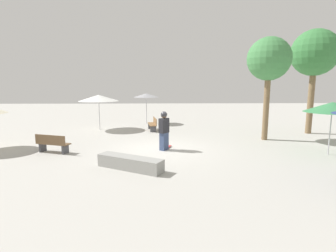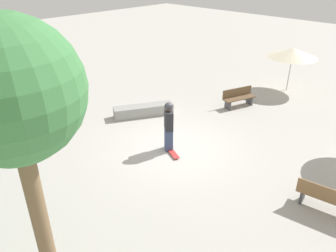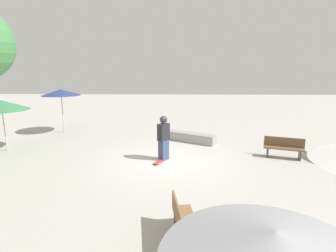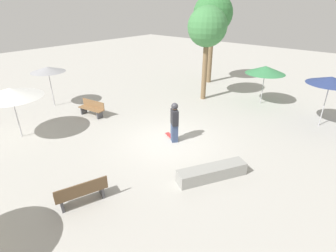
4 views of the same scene
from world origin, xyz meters
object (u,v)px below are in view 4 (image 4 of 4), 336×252
at_px(shade_umbrella_green, 266,70).
at_px(shade_umbrella_navy, 331,80).
at_px(bench_far, 92,108).
at_px(palm_tree_left, 213,15).
at_px(shade_umbrella_white, 10,93).
at_px(skateboard, 171,136).
at_px(concrete_ledge, 212,172).
at_px(skater_main, 174,121).
at_px(bench_near, 82,192).
at_px(palm_tree_center_right, 207,28).
at_px(shade_umbrella_grey, 48,69).

bearing_deg(shade_umbrella_green, shade_umbrella_navy, -17.69).
xyz_separation_m(bench_far, shade_umbrella_green, (6.36, 7.93, 1.68)).
distance_m(shade_umbrella_green, palm_tree_left, 6.11).
relative_size(shade_umbrella_navy, shade_umbrella_white, 0.95).
relative_size(skateboard, shade_umbrella_white, 0.30).
xyz_separation_m(shade_umbrella_white, palm_tree_left, (1.73, 13.55, 2.74)).
relative_size(concrete_ledge, shade_umbrella_green, 1.09).
bearing_deg(skater_main, palm_tree_left, -27.75).
bearing_deg(bench_near, skateboard, 27.11).
height_order(skater_main, bench_near, skater_main).
bearing_deg(skater_main, skateboard, 15.25).
height_order(shade_umbrella_white, palm_tree_left, palm_tree_left).
bearing_deg(skater_main, shade_umbrella_navy, -88.61).
bearing_deg(shade_umbrella_white, skateboard, 39.61).
xyz_separation_m(shade_umbrella_white, palm_tree_center_right, (3.56, 10.02, 2.20)).
distance_m(skateboard, shade_umbrella_navy, 8.10).
relative_size(shade_umbrella_green, palm_tree_center_right, 0.42).
distance_m(bench_near, palm_tree_center_right, 11.72).
bearing_deg(bench_near, shade_umbrella_navy, -1.75).
height_order(bench_near, shade_umbrella_grey, shade_umbrella_grey).
bearing_deg(shade_umbrella_navy, shade_umbrella_grey, -150.53).
distance_m(bench_near, shade_umbrella_navy, 12.09).
relative_size(shade_umbrella_grey, palm_tree_center_right, 0.42).
distance_m(bench_far, shade_umbrella_grey, 3.63).
relative_size(bench_near, shade_umbrella_grey, 0.70).
xyz_separation_m(bench_far, palm_tree_left, (1.29, 9.89, 4.48)).
height_order(bench_far, palm_tree_left, palm_tree_left).
bearing_deg(shade_umbrella_navy, bench_far, -145.75).
relative_size(skater_main, shade_umbrella_green, 0.79).
height_order(palm_tree_center_right, palm_tree_left, palm_tree_left).
height_order(concrete_ledge, palm_tree_center_right, palm_tree_center_right).
distance_m(concrete_ledge, palm_tree_center_right, 9.51).
height_order(bench_near, palm_tree_center_right, palm_tree_center_right).
relative_size(skater_main, shade_umbrella_white, 0.69).
relative_size(skater_main, concrete_ledge, 0.72).
bearing_deg(palm_tree_left, skateboard, -67.84).
height_order(concrete_ledge, bench_far, bench_far).
relative_size(skater_main, shade_umbrella_grey, 0.78).
bearing_deg(concrete_ledge, shade_umbrella_green, 101.63).
bearing_deg(bench_far, skater_main, 178.69).
bearing_deg(palm_tree_center_right, shade_umbrella_grey, -131.82).
relative_size(bench_far, palm_tree_center_right, 0.29).
bearing_deg(shade_umbrella_green, shade_umbrella_grey, -137.96).
xyz_separation_m(skater_main, skateboard, (-0.34, 0.15, -0.94)).
bearing_deg(palm_tree_left, bench_near, -72.75).
height_order(skateboard, bench_far, bench_far).
height_order(shade_umbrella_navy, palm_tree_left, palm_tree_left).
distance_m(skateboard, concrete_ledge, 3.45).
relative_size(bench_near, shade_umbrella_white, 0.62).
relative_size(bench_near, shade_umbrella_navy, 0.65).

